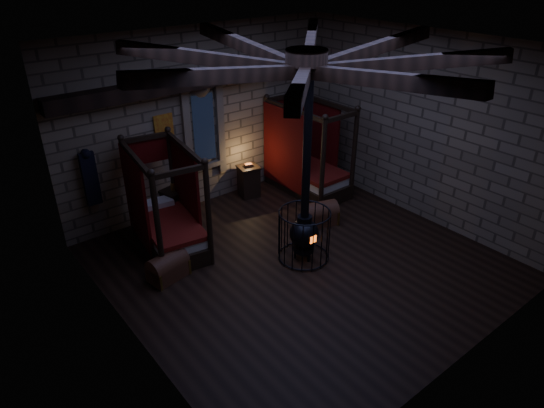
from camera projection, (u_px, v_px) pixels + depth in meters
room at (302, 75)px, 8.10m from camera, size 7.02×7.02×4.29m
bed_left at (168, 223)px, 10.10m from camera, size 1.40×2.23×2.18m
bed_right at (306, 169)px, 12.50m from camera, size 1.17×2.20×2.29m
trunk_left at (168, 267)px, 9.23m from camera, size 0.81×0.59×0.54m
trunk_right at (320, 214)px, 11.05m from camera, size 0.86×0.68×0.55m
nightstand_left at (175, 205)px, 11.05m from camera, size 0.61×0.60×0.99m
nightstand_right at (249, 181)px, 12.22m from camera, size 0.59×0.57×0.88m
stove at (304, 231)px, 9.64m from camera, size 1.04×1.04×4.05m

